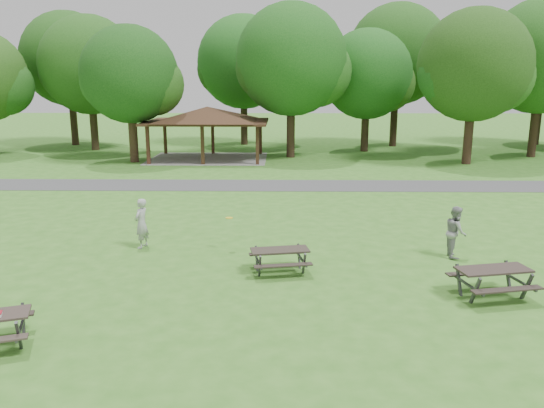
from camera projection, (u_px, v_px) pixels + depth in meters
The scene contains 17 objects.
ground at pixel (235, 280), 15.17m from camera, with size 160.00×160.00×0.00m, color #387621.
asphalt_path at pixel (257, 185), 28.80m from camera, with size 120.00×3.20×0.02m, color #424244.
pavilion at pixel (207, 116), 37.91m from camera, with size 8.60×7.01×3.76m.
tree_row_c at pixel (91, 68), 42.19m from camera, with size 8.19×7.80×10.67m.
tree_row_d at pixel (131, 77), 35.95m from camera, with size 6.93×6.60×9.27m.
tree_row_e at pixel (293, 63), 37.96m from camera, with size 8.40×8.00×11.02m.
tree_row_f at pixel (368, 77), 41.47m from camera, with size 7.35×7.00×9.55m.
tree_row_g at pixel (475, 69), 34.93m from camera, with size 7.77×7.40×10.25m.
tree_row_h at pixel (543, 60), 38.07m from camera, with size 8.61×8.20×11.37m.
tree_deep_a at pixel (70, 62), 45.52m from camera, with size 8.40×8.00×11.38m.
tree_deep_b at pixel (245, 65), 45.79m from camera, with size 8.40×8.00×11.13m.
tree_deep_c at pixel (398, 58), 44.46m from camera, with size 8.82×8.40×11.90m.
picnic_table_middle at pixel (280, 255), 15.65m from camera, with size 1.92×1.65×0.74m.
picnic_table_far at pixel (493, 275), 13.81m from camera, with size 2.17×1.88×0.82m.
frisbee_in_flight at pixel (229, 218), 17.57m from camera, with size 0.30×0.30×0.02m.
frisbee_thrower at pixel (141, 223), 17.90m from camera, with size 0.62×0.41×1.71m, color #A6A6A9.
frisbee_catcher at pixel (456, 232), 16.97m from camera, with size 0.81×0.63×1.67m, color #959597.
Camera 1 is at (1.33, -14.26, 5.56)m, focal length 35.00 mm.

